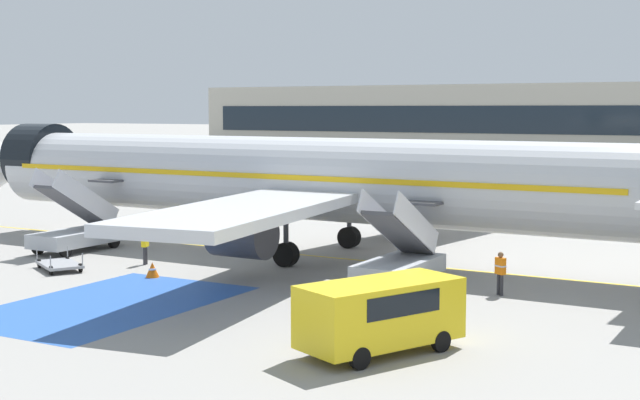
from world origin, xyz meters
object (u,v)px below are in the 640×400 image
at_px(service_van_1, 381,310).
at_px(ground_crew_1, 500,270).
at_px(boarding_stairs_forward, 77,231).
at_px(boarding_stairs_aft, 400,261).
at_px(airliner, 299,178).
at_px(ground_crew_0, 145,243).
at_px(fuel_tanker, 571,191).
at_px(baggage_cart, 60,264).
at_px(traffic_cone_0, 152,270).

height_order(service_van_1, ground_crew_1, service_van_1).
relative_size(boarding_stairs_forward, boarding_stairs_aft, 1.00).
bearing_deg(service_van_1, airliner, -27.20).
height_order(boarding_stairs_aft, ground_crew_0, boarding_stairs_aft).
height_order(airliner, fuel_tanker, airliner).
xyz_separation_m(boarding_stairs_aft, service_van_1, (3.63, -9.57, 0.28)).
xyz_separation_m(airliner, boarding_stairs_forward, (-10.39, -4.47, -2.74)).
xyz_separation_m(service_van_1, ground_crew_0, (-15.85, 8.30, -0.29)).
bearing_deg(airliner, baggage_cart, 141.18).
relative_size(airliner, ground_crew_1, 27.23).
relative_size(fuel_tanker, ground_crew_1, 5.78).
xyz_separation_m(airliner, fuel_tanker, (8.03, 21.85, -2.05)).
relative_size(service_van_1, ground_crew_1, 3.17).
height_order(airliner, baggage_cart, airliner).
distance_m(boarding_stairs_aft, traffic_cone_0, 10.55).
relative_size(airliner, baggage_cart, 15.34).
bearing_deg(ground_crew_1, service_van_1, 118.95).
distance_m(ground_crew_0, ground_crew_1, 16.46).
height_order(boarding_stairs_forward, service_van_1, boarding_stairs_forward).
relative_size(airliner, fuel_tanker, 4.71).
relative_size(airliner, ground_crew_0, 26.80).
bearing_deg(ground_crew_0, ground_crew_1, -103.28).
distance_m(boarding_stairs_aft, service_van_1, 10.24).
bearing_deg(traffic_cone_0, baggage_cart, -171.89).
distance_m(boarding_stairs_forward, ground_crew_1, 21.99).
bearing_deg(ground_crew_0, boarding_stairs_aft, -102.00).
height_order(boarding_stairs_aft, traffic_cone_0, boarding_stairs_aft).
bearing_deg(ground_crew_1, fuel_tanker, -50.02).
bearing_deg(boarding_stairs_forward, boarding_stairs_aft, 0.00).
bearing_deg(ground_crew_0, fuel_tanker, -42.78).
bearing_deg(ground_crew_0, airliner, -57.17).
bearing_deg(airliner, ground_crew_0, 141.25).
bearing_deg(baggage_cart, ground_crew_1, -47.26).
relative_size(fuel_tanker, traffic_cone_0, 15.00).
distance_m(fuel_tanker, service_van_1, 36.16).
distance_m(ground_crew_0, traffic_cone_0, 3.31).
relative_size(airliner, boarding_stairs_forward, 8.78).
xyz_separation_m(service_van_1, traffic_cone_0, (-13.54, 6.02, -0.95)).
xyz_separation_m(boarding_stairs_forward, traffic_cone_0, (7.89, -3.70, -0.70)).
xyz_separation_m(fuel_tanker, traffic_cone_0, (-10.53, -30.01, -1.39)).
bearing_deg(baggage_cart, service_van_1, -76.40).
bearing_deg(ground_crew_1, boarding_stairs_aft, 33.18).
distance_m(fuel_tanker, ground_crew_1, 26.65).
relative_size(service_van_1, baggage_cart, 1.79).
height_order(boarding_stairs_aft, service_van_1, boarding_stairs_aft).
bearing_deg(airliner, fuel_tanker, -19.70).
xyz_separation_m(boarding_stairs_forward, fuel_tanker, (18.42, 26.32, 0.69)).
bearing_deg(service_van_1, baggage_cart, 8.59).
height_order(ground_crew_0, traffic_cone_0, ground_crew_0).
xyz_separation_m(airliner, baggage_cart, (-7.23, -8.84, -3.52)).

